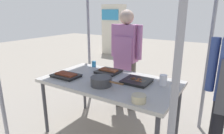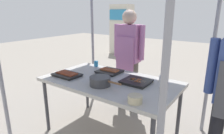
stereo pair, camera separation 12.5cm
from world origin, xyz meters
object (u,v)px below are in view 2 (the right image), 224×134
object	(u,v)px
stall_table	(110,84)
tray_grilled_sausages	(109,71)
vendor_woman	(128,53)
drink_cup_near_edge	(96,64)
drink_cup_by_wok	(163,81)
tray_meat_skewers	(136,82)
cooking_wok	(100,81)
tray_pork_links	(67,74)
condiment_bowl	(135,99)
neighbor_stall_right	(122,29)

from	to	relation	value
stall_table	tray_grilled_sausages	world-z (taller)	tray_grilled_sausages
tray_grilled_sausages	vendor_woman	world-z (taller)	vendor_woman
drink_cup_near_edge	drink_cup_by_wok	size ratio (longest dim) A/B	0.67
tray_meat_skewers	cooking_wok	bearing A→B (deg)	-134.18
tray_pork_links	condiment_bowl	bearing A→B (deg)	-8.32
neighbor_stall_right	drink_cup_near_edge	bearing A→B (deg)	-62.04
drink_cup_by_wok	neighbor_stall_right	bearing A→B (deg)	127.52
stall_table	tray_meat_skewers	bearing A→B (deg)	17.17
vendor_woman	neighbor_stall_right	size ratio (longest dim) A/B	0.88
drink_cup_by_wok	tray_grilled_sausages	bearing A→B (deg)	175.44
tray_pork_links	condiment_bowl	xyz separation A→B (m)	(1.06, -0.16, 0.01)
drink_cup_by_wok	vendor_woman	distance (m)	0.99
tray_meat_skewers	vendor_woman	xyz separation A→B (m)	(-0.50, 0.67, 0.16)
drink_cup_near_edge	tray_grilled_sausages	bearing A→B (deg)	-22.02
tray_pork_links	vendor_woman	bearing A→B (deg)	70.97
stall_table	tray_pork_links	distance (m)	0.57
stall_table	vendor_woman	size ratio (longest dim) A/B	1.02
condiment_bowl	drink_cup_by_wok	bearing A→B (deg)	84.14
tray_meat_skewers	condiment_bowl	distance (m)	0.50
tray_pork_links	drink_cup_near_edge	world-z (taller)	drink_cup_near_edge
tray_meat_skewers	tray_grilled_sausages	bearing A→B (deg)	164.14
condiment_bowl	cooking_wok	bearing A→B (deg)	163.91
stall_table	tray_meat_skewers	size ratio (longest dim) A/B	5.15
tray_pork_links	drink_cup_by_wok	xyz separation A→B (m)	(1.12, 0.37, 0.04)
stall_table	neighbor_stall_right	xyz separation A→B (m)	(-2.67, 4.42, 0.20)
condiment_bowl	drink_cup_by_wok	distance (m)	0.52
tray_pork_links	neighbor_stall_right	size ratio (longest dim) A/B	0.19
tray_pork_links	drink_cup_by_wok	bearing A→B (deg)	18.11
tray_grilled_sausages	drink_cup_near_edge	bearing A→B (deg)	157.98
drink_cup_near_edge	vendor_woman	world-z (taller)	vendor_woman
neighbor_stall_right	condiment_bowl	bearing A→B (deg)	-56.08
stall_table	cooking_wok	distance (m)	0.23
tray_grilled_sausages	drink_cup_near_edge	size ratio (longest dim) A/B	3.71
cooking_wok	drink_cup_by_wok	xyz separation A→B (m)	(0.57, 0.37, 0.01)
stall_table	vendor_woman	distance (m)	0.82
tray_grilled_sausages	drink_cup_near_edge	distance (m)	0.38
stall_table	neighbor_stall_right	world-z (taller)	neighbor_stall_right
cooking_wok	tray_meat_skewers	bearing A→B (deg)	45.82
cooking_wok	tray_grilled_sausages	bearing A→B (deg)	113.65
drink_cup_by_wok	cooking_wok	bearing A→B (deg)	-147.04
tray_meat_skewers	drink_cup_by_wok	world-z (taller)	drink_cup_by_wok
stall_table	tray_pork_links	world-z (taller)	tray_pork_links
condiment_bowl	drink_cup_near_edge	bearing A→B (deg)	145.66
cooking_wok	drink_cup_near_edge	bearing A→B (deg)	133.27
tray_meat_skewers	cooking_wok	distance (m)	0.42
cooking_wok	neighbor_stall_right	world-z (taller)	neighbor_stall_right
stall_table	drink_cup_by_wok	xyz separation A→B (m)	(0.59, 0.17, 0.11)
vendor_woman	drink_cup_near_edge	bearing A→B (deg)	50.05
drink_cup_near_edge	drink_cup_by_wok	distance (m)	1.13
tray_pork_links	neighbor_stall_right	world-z (taller)	neighbor_stall_right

